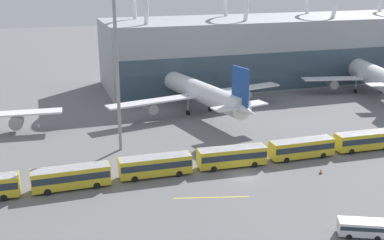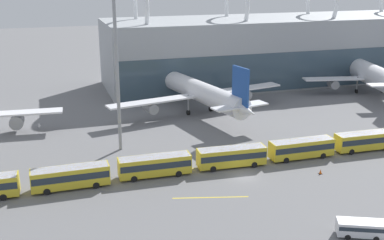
# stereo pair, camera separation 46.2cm
# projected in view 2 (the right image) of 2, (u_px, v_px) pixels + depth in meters

# --- Properties ---
(ground_plane) EXTENTS (440.00, 440.00, 0.00)m
(ground_plane) POSITION_uv_depth(u_px,v_px,m) (244.00, 176.00, 75.11)
(ground_plane) COLOR slate
(terminal_building) EXTENTS (123.99, 26.20, 29.52)m
(terminal_building) POSITION_uv_depth(u_px,v_px,m) (318.00, 46.00, 141.04)
(terminal_building) COLOR #9EA3A8
(terminal_building) RESTS_ON ground_plane
(airliner_at_gate_far) EXTENTS (42.69, 43.37, 13.16)m
(airliner_at_gate_far) POSITION_uv_depth(u_px,v_px,m) (198.00, 91.00, 107.07)
(airliner_at_gate_far) COLOR white
(airliner_at_gate_far) RESTS_ON ground_plane
(airliner_parked_remote) EXTENTS (35.38, 39.31, 13.96)m
(airliner_parked_remote) POSITION_uv_depth(u_px,v_px,m) (369.00, 74.00, 125.18)
(airliner_parked_remote) COLOR white
(airliner_parked_remote) RESTS_ON ground_plane
(shuttle_bus_1) EXTENTS (11.30, 2.91, 3.28)m
(shuttle_bus_1) POSITION_uv_depth(u_px,v_px,m) (70.00, 176.00, 70.52)
(shuttle_bus_1) COLOR gold
(shuttle_bus_1) RESTS_ON ground_plane
(shuttle_bus_2) EXTENTS (11.34, 3.06, 3.28)m
(shuttle_bus_2) POSITION_uv_depth(u_px,v_px,m) (155.00, 165.00, 74.64)
(shuttle_bus_2) COLOR gold
(shuttle_bus_2) RESTS_ON ground_plane
(shuttle_bus_3) EXTENTS (11.41, 3.37, 3.28)m
(shuttle_bus_3) POSITION_uv_depth(u_px,v_px,m) (231.00, 156.00, 78.19)
(shuttle_bus_3) COLOR gold
(shuttle_bus_3) RESTS_ON ground_plane
(shuttle_bus_4) EXTENTS (11.30, 2.91, 3.28)m
(shuttle_bus_4) POSITION_uv_depth(u_px,v_px,m) (301.00, 147.00, 81.79)
(shuttle_bus_4) COLOR gold
(shuttle_bus_4) RESTS_ON ground_plane
(shuttle_bus_5) EXTENTS (11.36, 3.13, 3.28)m
(shuttle_bus_5) POSITION_uv_depth(u_px,v_px,m) (365.00, 140.00, 85.44)
(shuttle_bus_5) COLOR gold
(shuttle_bus_5) RESTS_ON ground_plane
(service_van_crossing) EXTENTS (6.04, 4.26, 2.03)m
(service_van_crossing) POSITION_uv_depth(u_px,v_px,m) (361.00, 227.00, 57.87)
(service_van_crossing) COLOR silver
(service_van_crossing) RESTS_ON ground_plane
(floodlight_mast) EXTENTS (2.69, 2.69, 30.06)m
(floodlight_mast) POSITION_uv_depth(u_px,v_px,m) (116.00, 40.00, 80.52)
(floodlight_mast) COLOR gray
(floodlight_mast) RESTS_ON ground_plane
(lane_stripe_0) EXTENTS (9.44, 1.28, 0.01)m
(lane_stripe_0) POSITION_uv_depth(u_px,v_px,m) (187.00, 169.00, 77.98)
(lane_stripe_0) COLOR yellow
(lane_stripe_0) RESTS_ON ground_plane
(lane_stripe_1) EXTENTS (10.54, 2.99, 0.01)m
(lane_stripe_1) POSITION_uv_depth(u_px,v_px,m) (211.00, 197.00, 68.13)
(lane_stripe_1) COLOR yellow
(lane_stripe_1) RESTS_ON ground_plane
(lane_stripe_3) EXTENTS (7.86, 1.60, 0.01)m
(lane_stripe_3) POSITION_uv_depth(u_px,v_px,m) (345.00, 140.00, 90.94)
(lane_stripe_3) COLOR yellow
(lane_stripe_3) RESTS_ON ground_plane
(traffic_cone_0) EXTENTS (0.57, 0.57, 0.80)m
(traffic_cone_0) POSITION_uv_depth(u_px,v_px,m) (321.00, 172.00, 75.89)
(traffic_cone_0) COLOR black
(traffic_cone_0) RESTS_ON ground_plane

